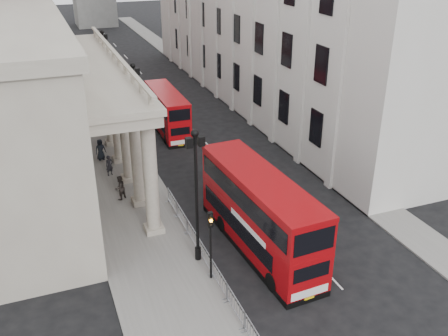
% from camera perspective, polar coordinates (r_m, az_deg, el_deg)
% --- Properties ---
extents(ground, '(260.00, 260.00, 0.00)m').
position_cam_1_polar(ground, '(27.81, 0.95, -14.74)').
color(ground, black).
rests_on(ground, ground).
extents(sidewalk_west, '(6.00, 140.00, 0.12)m').
position_cam_1_polar(sidewalk_west, '(53.04, -14.47, 4.83)').
color(sidewalk_west, slate).
rests_on(sidewalk_west, ground).
extents(sidewalk_east, '(3.00, 140.00, 0.12)m').
position_cam_1_polar(sidewalk_east, '(57.05, 2.21, 7.07)').
color(sidewalk_east, slate).
rests_on(sidewalk_east, ground).
extents(kerb, '(0.20, 140.00, 0.14)m').
position_cam_1_polar(kerb, '(53.40, -11.34, 5.30)').
color(kerb, slate).
rests_on(kerb, ground).
extents(portico_building, '(9.00, 28.00, 12.00)m').
position_cam_1_polar(portico_building, '(39.59, -23.73, 5.65)').
color(portico_building, gray).
rests_on(portico_building, ground).
extents(lamp_post_south, '(1.05, 0.44, 8.32)m').
position_cam_1_polar(lamp_post_south, '(28.04, -3.19, -2.32)').
color(lamp_post_south, black).
rests_on(lamp_post_south, sidewalk_west).
extents(lamp_post_mid, '(1.05, 0.44, 8.32)m').
position_cam_1_polar(lamp_post_mid, '(42.43, -10.05, 7.10)').
color(lamp_post_mid, black).
rests_on(lamp_post_mid, sidewalk_west).
extents(lamp_post_north, '(1.05, 0.44, 8.32)m').
position_cam_1_polar(lamp_post_north, '(57.67, -13.45, 11.62)').
color(lamp_post_north, black).
rests_on(lamp_post_north, sidewalk_west).
extents(traffic_light, '(0.28, 0.33, 4.30)m').
position_cam_1_polar(traffic_light, '(27.32, -1.56, -7.48)').
color(traffic_light, black).
rests_on(traffic_light, sidewalk_west).
extents(crowd_barriers, '(0.50, 18.75, 1.10)m').
position_cam_1_polar(crowd_barriers, '(28.93, -1.38, -11.24)').
color(crowd_barriers, gray).
rests_on(crowd_barriers, sidewalk_west).
extents(bus_near, '(3.41, 11.66, 4.98)m').
position_cam_1_polar(bus_near, '(30.40, 4.09, -4.97)').
color(bus_near, '#96060B').
rests_on(bus_near, ground).
extents(bus_far, '(2.42, 9.42, 4.05)m').
position_cam_1_polar(bus_far, '(49.42, -6.51, 6.52)').
color(bus_far, '#A5070C').
rests_on(bus_far, ground).
extents(pedestrian_a, '(0.71, 0.58, 1.69)m').
position_cam_1_polar(pedestrian_a, '(41.08, -12.96, 0.28)').
color(pedestrian_a, black).
rests_on(pedestrian_a, sidewalk_west).
extents(pedestrian_b, '(1.14, 1.09, 1.86)m').
position_cam_1_polar(pedestrian_b, '(37.16, -11.83, -2.23)').
color(pedestrian_b, '#292321').
rests_on(pedestrian_b, sidewalk_west).
extents(pedestrian_c, '(0.98, 0.71, 1.85)m').
position_cam_1_polar(pedestrian_c, '(44.09, -13.94, 2.06)').
color(pedestrian_c, black).
rests_on(pedestrian_c, sidewalk_west).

